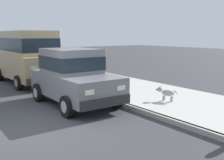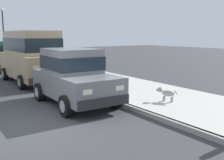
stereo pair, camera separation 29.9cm
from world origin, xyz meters
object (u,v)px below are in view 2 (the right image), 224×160
at_px(car_tan_van, 31,54).
at_px(street_lamp, 3,28).
at_px(dog_grey, 166,93).
at_px(car_grey_hatchback, 74,76).
at_px(car_green_sedan, 3,55).

relative_size(car_tan_van, street_lamp, 1.11).
distance_m(car_tan_van, dog_grey, 7.33).
height_order(car_tan_van, street_lamp, street_lamp).
distance_m(car_grey_hatchback, car_tan_van, 4.95).
relative_size(car_tan_van, dog_grey, 6.87).
xyz_separation_m(car_tan_van, car_green_sedan, (0.01, 6.08, -0.41)).
bearing_deg(car_green_sedan, street_lamp, 76.48).
bearing_deg(car_tan_van, car_grey_hatchback, -91.51).
height_order(car_grey_hatchback, car_tan_van, car_tan_van).
relative_size(car_green_sedan, dog_grey, 6.51).
height_order(car_grey_hatchback, car_green_sedan, car_green_sedan).
bearing_deg(dog_grey, car_tan_van, 108.49).
distance_m(car_green_sedan, street_lamp, 6.02).
relative_size(car_tan_van, car_green_sedan, 1.06).
distance_m(car_grey_hatchback, car_green_sedan, 11.01).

